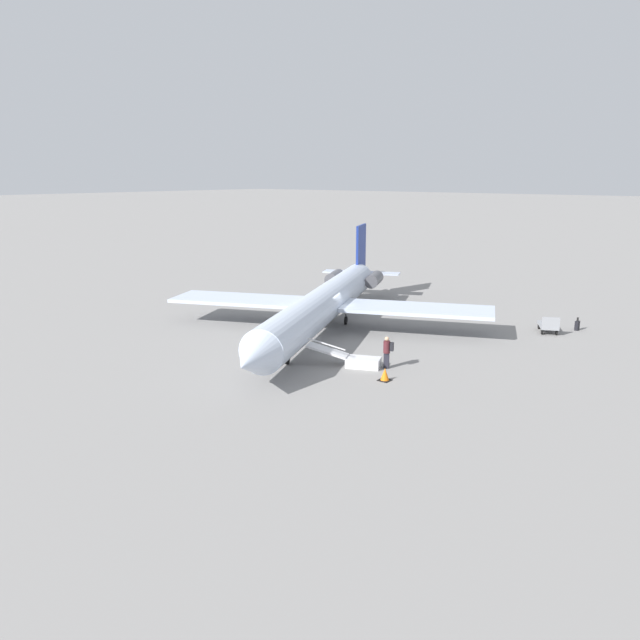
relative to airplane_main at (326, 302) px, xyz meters
name	(u,v)px	position (x,y,z in m)	size (l,w,h in m)	color
ground_plane	(323,331)	(0.79, 0.35, -1.80)	(600.00, 600.00, 0.00)	gray
airplane_main	(326,302)	(0.00, 0.00, 0.00)	(27.12, 21.37, 6.04)	silver
boarding_stairs	(356,360)	(5.64, 6.54, -1.44)	(2.57, 4.08, 1.56)	silver
passenger	(387,350)	(4.86, 8.02, -0.80)	(0.45, 0.57, 1.74)	#23232D
luggage_cart	(548,325)	(-8.34, 11.96, -1.34)	(2.46, 1.99, 1.22)	gray
suitcase	(577,325)	(-10.08, 13.28, -1.47)	(0.37, 0.24, 0.88)	black
traffic_cone_near_stairs	(385,375)	(6.65, 9.05, -1.50)	(0.59, 0.59, 0.65)	black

